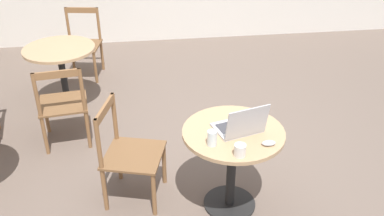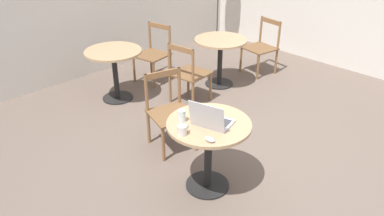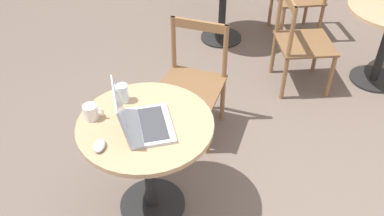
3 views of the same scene
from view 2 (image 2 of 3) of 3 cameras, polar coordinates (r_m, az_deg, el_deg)
name	(u,v)px [view 2 (image 2 of 3)]	position (r m, az deg, el deg)	size (l,w,h in m)	color
ground_plane	(243,156)	(4.22, 7.80, -7.20)	(16.00, 16.00, 0.00)	#66564C
cafe_table_near	(209,138)	(3.45, 2.54, -4.64)	(0.77, 0.77, 0.72)	black
cafe_table_mid	(220,50)	(5.62, 4.34, 8.82)	(0.77, 0.77, 0.72)	black
cafe_table_far	(114,62)	(5.26, -11.78, 6.89)	(0.77, 0.77, 0.72)	black
chair_near_back	(170,112)	(4.15, -3.42, -0.57)	(0.56, 0.56, 0.86)	brown
chair_mid_right	(262,47)	(6.22, 10.56, 9.14)	(0.52, 0.52, 0.86)	brown
chair_mid_left	(188,74)	(5.10, -0.56, 5.25)	(0.51, 0.51, 0.86)	brown
chair_far_right	(154,54)	(5.86, -5.86, 8.26)	(0.53, 0.53, 0.86)	brown
laptop	(211,120)	(3.30, 2.96, -1.85)	(0.37, 0.40, 0.26)	#B7B7BC
mouse	(210,139)	(3.11, 2.74, -4.79)	(0.06, 0.10, 0.03)	#B7B7BC
mug	(182,130)	(3.17, -1.50, -3.37)	(0.12, 0.08, 0.09)	silver
drinking_glass	(182,116)	(3.36, -1.56, -1.19)	(0.07, 0.07, 0.11)	silver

